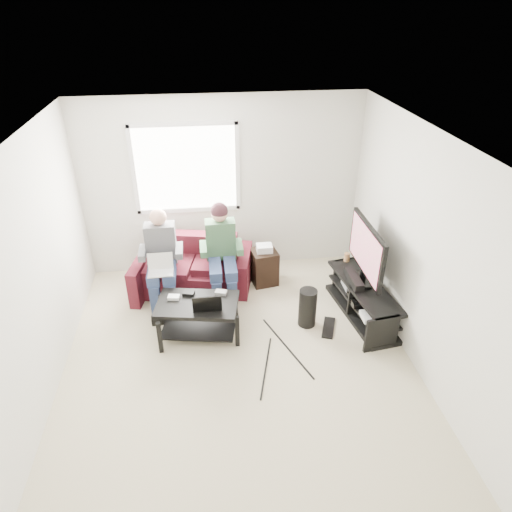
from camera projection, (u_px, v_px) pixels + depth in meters
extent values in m
plane|color=beige|center=(239.00, 363.00, 5.29)|extent=(4.50, 4.50, 0.00)
plane|color=white|center=(234.00, 142.00, 3.99)|extent=(4.50, 4.50, 0.00)
plane|color=silver|center=(223.00, 187.00, 6.57)|extent=(4.50, 0.00, 4.50)
plane|color=silver|center=(271.00, 466.00, 2.71)|extent=(4.50, 0.00, 4.50)
plane|color=silver|center=(32.00, 282.00, 4.42)|extent=(0.00, 4.50, 4.50)
plane|color=silver|center=(424.00, 256.00, 4.86)|extent=(0.00, 4.50, 4.50)
cube|color=white|center=(186.00, 169.00, 6.35)|extent=(1.40, 0.01, 1.20)
cube|color=silver|center=(186.00, 169.00, 6.35)|extent=(1.48, 0.04, 1.28)
cube|color=#481218|center=(194.00, 278.00, 6.52)|extent=(1.42, 0.96, 0.37)
cube|color=#481218|center=(192.00, 245.00, 6.59)|extent=(1.32, 0.47, 0.38)
cube|color=#481218|center=(142.00, 277.00, 6.40)|extent=(0.31, 0.82, 0.54)
cube|color=#481218|center=(245.00, 270.00, 6.56)|extent=(0.31, 0.82, 0.54)
cube|color=#481218|center=(169.00, 266.00, 6.35)|extent=(0.73, 0.70, 0.10)
cube|color=#481218|center=(217.00, 263.00, 6.42)|extent=(0.73, 0.70, 0.10)
cube|color=#314B6E|center=(154.00, 274.00, 5.96)|extent=(0.16, 0.45, 0.14)
cube|color=#314B6E|center=(170.00, 273.00, 5.98)|extent=(0.16, 0.45, 0.14)
cube|color=#314B6E|center=(156.00, 301.00, 5.95)|extent=(0.13, 0.13, 0.47)
cube|color=#314B6E|center=(171.00, 300.00, 5.97)|extent=(0.13, 0.13, 0.47)
cube|color=slate|center=(161.00, 243.00, 6.10)|extent=(0.40, 0.22, 0.55)
sphere|color=#DFA48B|center=(158.00, 217.00, 5.94)|extent=(0.22, 0.22, 0.22)
cube|color=#314B6E|center=(215.00, 270.00, 6.04)|extent=(0.16, 0.45, 0.14)
cube|color=#314B6E|center=(230.00, 269.00, 6.07)|extent=(0.16, 0.45, 0.14)
cube|color=#314B6E|center=(217.00, 297.00, 6.04)|extent=(0.13, 0.13, 0.47)
cube|color=#314B6E|center=(232.00, 296.00, 6.06)|extent=(0.13, 0.13, 0.47)
cube|color=#494C4C|center=(221.00, 239.00, 6.19)|extent=(0.40, 0.22, 0.55)
sphere|color=#DFA48B|center=(219.00, 214.00, 6.02)|extent=(0.22, 0.22, 0.22)
sphere|color=#361B21|center=(219.00, 211.00, 6.00)|extent=(0.23, 0.23, 0.23)
cube|color=black|center=(197.00, 304.00, 5.51)|extent=(1.07, 0.76, 0.05)
cube|color=black|center=(199.00, 327.00, 5.69)|extent=(0.97, 0.67, 0.02)
cube|color=black|center=(160.00, 337.00, 5.36)|extent=(0.05, 0.05, 0.44)
cube|color=black|center=(237.00, 331.00, 5.46)|extent=(0.05, 0.05, 0.44)
cube|color=black|center=(162.00, 310.00, 5.82)|extent=(0.05, 0.05, 0.44)
cube|color=black|center=(233.00, 305.00, 5.92)|extent=(0.05, 0.05, 0.44)
cube|color=silver|center=(174.00, 297.00, 5.56)|extent=(0.15, 0.11, 0.04)
cube|color=black|center=(189.00, 293.00, 5.64)|extent=(0.16, 0.12, 0.04)
cube|color=gray|center=(221.00, 292.00, 5.65)|extent=(0.16, 0.13, 0.04)
cube|color=black|center=(365.00, 287.00, 5.87)|extent=(0.61, 1.45, 0.04)
cube|color=black|center=(363.00, 300.00, 5.98)|extent=(0.57, 1.39, 0.03)
cube|color=black|center=(361.00, 313.00, 6.08)|extent=(0.61, 1.45, 0.06)
cube|color=black|center=(382.00, 334.00, 5.39)|extent=(0.42, 0.10, 0.47)
cube|color=black|center=(347.00, 273.00, 6.56)|extent=(0.42, 0.10, 0.47)
cube|color=black|center=(362.00, 280.00, 5.93)|extent=(0.12, 0.40, 0.04)
cube|color=black|center=(363.00, 275.00, 5.89)|extent=(0.06, 0.06, 0.12)
cube|color=black|center=(367.00, 249.00, 5.70)|extent=(0.05, 1.10, 0.65)
cube|color=#E4356E|center=(364.00, 249.00, 5.70)|extent=(0.01, 1.01, 0.58)
cube|color=black|center=(354.00, 279.00, 5.90)|extent=(0.12, 0.50, 0.10)
cylinder|color=#B07B4B|center=(347.00, 257.00, 6.36)|extent=(0.08, 0.08, 0.12)
cube|color=silver|center=(374.00, 316.00, 5.61)|extent=(0.30, 0.22, 0.06)
cube|color=gray|center=(356.00, 284.00, 6.20)|extent=(0.34, 0.26, 0.08)
cube|color=black|center=(364.00, 299.00, 5.91)|extent=(0.38, 0.30, 0.07)
cylinder|color=black|center=(308.00, 308.00, 5.80)|extent=(0.23, 0.23, 0.52)
cube|color=black|center=(329.00, 328.00, 5.84)|extent=(0.28, 0.44, 0.02)
cube|color=black|center=(264.00, 267.00, 6.65)|extent=(0.35, 0.35, 0.52)
cube|color=silver|center=(264.00, 248.00, 6.49)|extent=(0.22, 0.18, 0.10)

